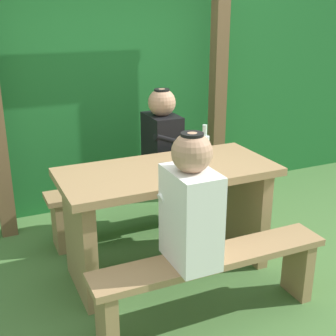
# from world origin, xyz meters

# --- Properties ---
(ground_plane) EXTENTS (12.00, 12.00, 0.00)m
(ground_plane) POSITION_xyz_m (0.00, 0.00, 0.00)
(ground_plane) COLOR #456F37
(hedge_backdrop) EXTENTS (6.40, 0.78, 1.92)m
(hedge_backdrop) POSITION_xyz_m (0.00, 1.66, 0.96)
(hedge_backdrop) COLOR #1E652A
(hedge_backdrop) RESTS_ON ground_plane
(pergola_post_right) EXTENTS (0.12, 0.12, 1.95)m
(pergola_post_right) POSITION_xyz_m (0.94, 1.01, 0.97)
(pergola_post_right) COLOR brown
(pergola_post_right) RESTS_ON ground_plane
(picnic_table) EXTENTS (1.40, 0.64, 0.74)m
(picnic_table) POSITION_xyz_m (0.00, 0.00, 0.51)
(picnic_table) COLOR #9E7A51
(picnic_table) RESTS_ON ground_plane
(bench_near) EXTENTS (1.40, 0.24, 0.43)m
(bench_near) POSITION_xyz_m (0.00, -0.60, 0.31)
(bench_near) COLOR #9E7A51
(bench_near) RESTS_ON ground_plane
(bench_far) EXTENTS (1.40, 0.24, 0.43)m
(bench_far) POSITION_xyz_m (0.00, 0.60, 0.31)
(bench_far) COLOR #9E7A51
(bench_far) RESTS_ON ground_plane
(person_white_shirt) EXTENTS (0.25, 0.35, 0.72)m
(person_white_shirt) POSITION_xyz_m (-0.14, -0.59, 0.76)
(person_white_shirt) COLOR white
(person_white_shirt) RESTS_ON bench_near
(person_black_coat) EXTENTS (0.25, 0.35, 0.72)m
(person_black_coat) POSITION_xyz_m (0.22, 0.59, 0.76)
(person_black_coat) COLOR black
(person_black_coat) RESTS_ON bench_far
(drinking_glass) EXTENTS (0.08, 0.08, 0.08)m
(drinking_glass) POSITION_xyz_m (0.24, 0.12, 0.78)
(drinking_glass) COLOR silver
(drinking_glass) RESTS_ON picnic_table
(bottle_left) EXTENTS (0.07, 0.07, 0.25)m
(bottle_left) POSITION_xyz_m (0.28, 0.03, 0.84)
(bottle_left) COLOR silver
(bottle_left) RESTS_ON picnic_table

